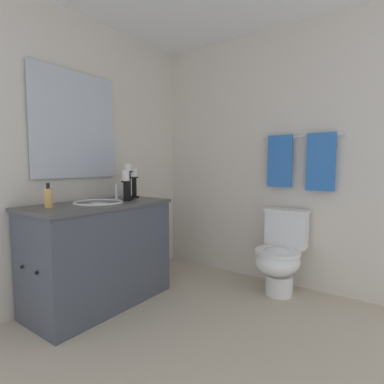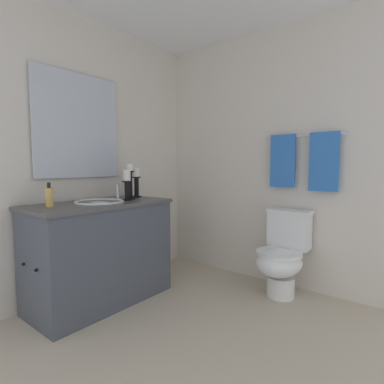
% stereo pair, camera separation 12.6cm
% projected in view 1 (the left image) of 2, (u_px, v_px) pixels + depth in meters
% --- Properties ---
extents(floor, '(2.64, 2.55, 0.02)m').
position_uv_depth(floor, '(204.00, 340.00, 2.02)').
color(floor, beige).
rests_on(floor, ground).
extents(wall_back, '(2.64, 0.04, 2.45)m').
position_uv_depth(wall_back, '(277.00, 158.00, 2.94)').
color(wall_back, silver).
rests_on(wall_back, ground).
extents(wall_left, '(0.04, 2.55, 2.45)m').
position_uv_depth(wall_left, '(81.00, 157.00, 2.68)').
color(wall_left, silver).
rests_on(wall_left, ground).
extents(vanity_cabinet, '(0.58, 1.17, 0.85)m').
position_uv_depth(vanity_cabinet, '(100.00, 253.00, 2.51)').
color(vanity_cabinet, '#474C56').
rests_on(vanity_cabinet, ground).
extents(sink_basin, '(0.40, 0.40, 0.24)m').
position_uv_depth(sink_basin, '(99.00, 207.00, 2.48)').
color(sink_basin, white).
rests_on(sink_basin, vanity_cabinet).
extents(mirror, '(0.02, 0.80, 0.90)m').
position_uv_depth(mirror, '(76.00, 125.00, 2.58)').
color(mirror, silver).
extents(candle_holder_tall, '(0.09, 0.09, 0.28)m').
position_uv_depth(candle_holder_tall, '(134.00, 182.00, 2.87)').
color(candle_holder_tall, black).
rests_on(candle_holder_tall, vanity_cabinet).
extents(candle_holder_short, '(0.09, 0.09, 0.32)m').
position_uv_depth(candle_holder_short, '(128.00, 181.00, 2.70)').
color(candle_holder_short, black).
rests_on(candle_holder_short, vanity_cabinet).
extents(candle_holder_mid, '(0.09, 0.09, 0.27)m').
position_uv_depth(candle_holder_mid, '(126.00, 184.00, 2.61)').
color(candle_holder_mid, black).
rests_on(candle_holder_mid, vanity_cabinet).
extents(soap_bottle, '(0.06, 0.06, 0.18)m').
position_uv_depth(soap_bottle, '(48.00, 198.00, 2.17)').
color(soap_bottle, '#E5B259').
rests_on(soap_bottle, vanity_cabinet).
extents(toilet, '(0.39, 0.54, 0.75)m').
position_uv_depth(toilet, '(280.00, 254.00, 2.70)').
color(toilet, white).
rests_on(toilet, ground).
extents(towel_bar, '(0.73, 0.02, 0.02)m').
position_uv_depth(towel_bar, '(301.00, 136.00, 2.74)').
color(towel_bar, silver).
extents(towel_near_vanity, '(0.23, 0.03, 0.49)m').
position_uv_depth(towel_near_vanity, '(280.00, 161.00, 2.85)').
color(towel_near_vanity, blue).
rests_on(towel_near_vanity, towel_bar).
extents(towel_center, '(0.24, 0.03, 0.50)m').
position_uv_depth(towel_center, '(321.00, 162.00, 2.64)').
color(towel_center, blue).
rests_on(towel_center, towel_bar).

